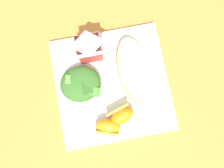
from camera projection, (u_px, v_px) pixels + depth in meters
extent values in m
plane|color=#C67A33|center=(112.00, 85.00, 0.64)|extent=(3.00, 3.00, 0.00)
cube|color=white|center=(112.00, 85.00, 0.63)|extent=(0.28, 0.28, 0.02)
ellipsoid|color=tan|center=(134.00, 71.00, 0.62)|extent=(0.09, 0.17, 0.03)
ellipsoid|color=brown|center=(134.00, 70.00, 0.61)|extent=(0.08, 0.16, 0.01)
ellipsoid|color=#EAD184|center=(134.00, 69.00, 0.60)|extent=(0.08, 0.17, 0.01)
ellipsoid|color=#336023|center=(80.00, 84.00, 0.61)|extent=(0.10, 0.09, 0.04)
cube|color=#4C8433|center=(73.00, 81.00, 0.60)|extent=(0.03, 0.04, 0.01)
cube|color=#4C8433|center=(94.00, 91.00, 0.59)|extent=(0.04, 0.03, 0.01)
cube|color=#336023|center=(87.00, 89.00, 0.59)|extent=(0.02, 0.03, 0.01)
cube|color=#336023|center=(69.00, 81.00, 0.60)|extent=(0.04, 0.03, 0.02)
cube|color=#3D7028|center=(84.00, 83.00, 0.59)|extent=(0.04, 0.03, 0.01)
cube|color=#5B8E3D|center=(72.00, 80.00, 0.59)|extent=(0.04, 0.03, 0.01)
cube|color=#B7332D|center=(89.00, 49.00, 0.59)|extent=(0.06, 0.04, 0.09)
cube|color=white|center=(88.00, 45.00, 0.56)|extent=(0.06, 0.04, 0.03)
pyramid|color=white|center=(87.00, 42.00, 0.54)|extent=(0.06, 0.04, 0.02)
ellipsoid|color=orange|center=(108.00, 127.00, 0.59)|extent=(0.07, 0.05, 0.04)
cube|color=gold|center=(107.00, 133.00, 0.59)|extent=(0.06, 0.02, 0.03)
ellipsoid|color=orange|center=(122.00, 116.00, 0.60)|extent=(0.07, 0.05, 0.04)
cube|color=gold|center=(119.00, 110.00, 0.60)|extent=(0.06, 0.02, 0.03)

